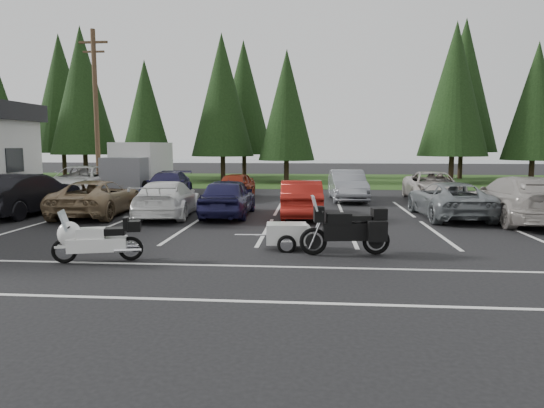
% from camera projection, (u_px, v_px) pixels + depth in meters
% --- Properties ---
extents(ground, '(120.00, 120.00, 0.00)m').
position_uv_depth(ground, '(246.00, 237.00, 14.57)').
color(ground, black).
rests_on(ground, ground).
extents(grass_strip, '(80.00, 16.00, 0.01)m').
position_uv_depth(grass_strip, '(288.00, 180.00, 38.31)').
color(grass_strip, '#1F3A12').
rests_on(grass_strip, ground).
extents(lake_water, '(70.00, 50.00, 0.02)m').
position_uv_depth(lake_water, '(328.00, 165.00, 68.62)').
color(lake_water, slate).
rests_on(lake_water, ground).
extents(utility_pole, '(1.60, 0.26, 9.00)m').
position_uv_depth(utility_pole, '(96.00, 110.00, 26.72)').
color(utility_pole, '#473321').
rests_on(utility_pole, ground).
extents(box_truck, '(2.40, 5.60, 2.90)m').
position_uv_depth(box_truck, '(137.00, 168.00, 27.44)').
color(box_truck, silver).
rests_on(box_truck, ground).
extents(stall_markings, '(32.00, 16.00, 0.01)m').
position_uv_depth(stall_markings, '(254.00, 226.00, 16.55)').
color(stall_markings, silver).
rests_on(stall_markings, ground).
extents(conifer_2, '(5.10, 5.10, 11.89)m').
position_uv_depth(conifer_2, '(82.00, 91.00, 37.65)').
color(conifer_2, '#332316').
rests_on(conifer_2, ground).
extents(conifer_3, '(3.87, 3.87, 9.02)m').
position_uv_depth(conifer_3, '(146.00, 111.00, 35.99)').
color(conifer_3, '#332316').
rests_on(conifer_3, ground).
extents(conifer_4, '(4.80, 4.80, 11.17)m').
position_uv_depth(conifer_4, '(222.00, 95.00, 36.85)').
color(conifer_4, '#332316').
rests_on(conifer_4, ground).
extents(conifer_5, '(4.14, 4.14, 9.63)m').
position_uv_depth(conifer_5, '(287.00, 105.00, 35.25)').
color(conifer_5, '#332316').
rests_on(conifer_5, ground).
extents(conifer_6, '(4.93, 4.93, 11.48)m').
position_uv_depth(conifer_6, '(455.00, 89.00, 34.59)').
color(conifer_6, '#332316').
rests_on(conifer_6, ground).
extents(conifer_7, '(4.27, 4.27, 9.94)m').
position_uv_depth(conifer_7, '(536.00, 101.00, 33.93)').
color(conifer_7, '#332316').
rests_on(conifer_7, ground).
extents(conifer_back_a, '(5.28, 5.28, 12.30)m').
position_uv_depth(conifer_back_a, '(61.00, 94.00, 42.11)').
color(conifer_back_a, '#332316').
rests_on(conifer_back_a, ground).
extents(conifer_back_b, '(4.97, 4.97, 11.58)m').
position_uv_depth(conifer_back_b, '(244.00, 98.00, 41.29)').
color(conifer_back_b, '#332316').
rests_on(conifer_back_b, ground).
extents(conifer_back_c, '(5.50, 5.50, 12.81)m').
position_uv_depth(conifer_back_c, '(464.00, 86.00, 38.97)').
color(conifer_back_c, '#332316').
rests_on(conifer_back_c, ground).
extents(car_near_1, '(2.17, 5.12, 1.64)m').
position_uv_depth(car_near_1, '(27.00, 194.00, 19.10)').
color(car_near_1, black).
rests_on(car_near_1, ground).
extents(car_near_2, '(2.63, 5.15, 1.39)m').
position_uv_depth(car_near_2, '(97.00, 198.00, 19.03)').
color(car_near_2, '#89704F').
rests_on(car_near_2, ground).
extents(car_near_3, '(2.34, 4.94, 1.39)m').
position_uv_depth(car_near_3, '(168.00, 199.00, 18.68)').
color(car_near_3, white).
rests_on(car_near_3, ground).
extents(car_near_4, '(1.78, 4.39, 1.49)m').
position_uv_depth(car_near_4, '(228.00, 197.00, 18.77)').
color(car_near_4, '#1C1B44').
rests_on(car_near_4, ground).
extents(car_near_5, '(1.71, 4.39, 1.42)m').
position_uv_depth(car_near_5, '(301.00, 198.00, 18.60)').
color(car_near_5, '#A01B14').
rests_on(car_near_5, ground).
extents(car_near_6, '(2.47, 5.01, 1.37)m').
position_uv_depth(car_near_6, '(449.00, 200.00, 18.43)').
color(car_near_6, slate).
rests_on(car_near_6, ground).
extents(car_near_7, '(2.37, 5.76, 1.67)m').
position_uv_depth(car_near_7, '(519.00, 199.00, 17.33)').
color(car_near_7, '#A19B94').
rests_on(car_near_7, ground).
extents(car_far_0, '(3.16, 6.13, 1.65)m').
position_uv_depth(car_far_0, '(80.00, 182.00, 25.55)').
color(car_far_0, white).
rests_on(car_far_0, ground).
extents(car_far_1, '(2.26, 4.89, 1.38)m').
position_uv_depth(car_far_1, '(168.00, 185.00, 24.88)').
color(car_far_1, '#1E1B43').
rests_on(car_far_1, ground).
extents(car_far_2, '(1.96, 4.06, 1.34)m').
position_uv_depth(car_far_2, '(234.00, 186.00, 24.84)').
color(car_far_2, maroon).
rests_on(car_far_2, ground).
extents(car_far_3, '(1.83, 4.66, 1.51)m').
position_uv_depth(car_far_3, '(347.00, 185.00, 24.10)').
color(car_far_3, gray).
rests_on(car_far_3, ground).
extents(car_far_4, '(2.67, 5.33, 1.45)m').
position_uv_depth(car_far_4, '(433.00, 186.00, 23.85)').
color(car_far_4, '#BAB2AA').
rests_on(car_far_4, ground).
extents(touring_motorcycle, '(2.41, 1.30, 1.27)m').
position_uv_depth(touring_motorcycle, '(97.00, 235.00, 11.41)').
color(touring_motorcycle, white).
rests_on(touring_motorcycle, ground).
extents(cargo_trailer, '(1.57, 0.95, 0.70)m').
position_uv_depth(cargo_trailer, '(287.00, 236.00, 12.84)').
color(cargo_trailer, white).
rests_on(cargo_trailer, ground).
extents(adventure_motorcycle, '(2.61, 1.19, 1.54)m').
position_uv_depth(adventure_motorcycle, '(345.00, 225.00, 12.12)').
color(adventure_motorcycle, black).
rests_on(adventure_motorcycle, ground).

